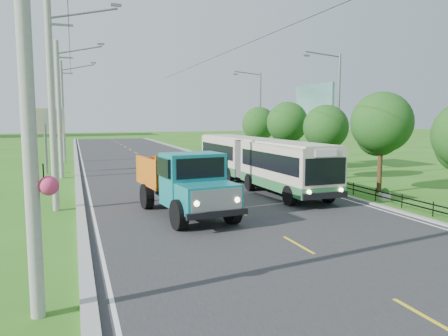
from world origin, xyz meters
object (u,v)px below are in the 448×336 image
streetlight_far (259,113)px  pole_far (63,111)px  streetlight_mid (336,112)px  planter_far (264,165)px  dump_truck (185,179)px  planter_near (385,195)px  billboard_left (45,125)px  billboard_right (314,107)px  tree_third (381,126)px  planter_mid (310,176)px  pole_nearest (30,97)px  tree_back (259,126)px  pole_near (53,105)px  tree_fourth (325,130)px  bus (257,158)px  tree_fifth (287,125)px  pole_mid (60,109)px

streetlight_far → pole_far: bearing=165.2°
streetlight_mid → planter_far: bearing=104.3°
pole_far → dump_truck: pole_far is taller
pole_far → streetlight_mid: pole_far is taller
streetlight_far → planter_near: (-2.04, -22.00, -4.62)m
billboard_left → billboard_right: billboard_right is taller
tree_third → planter_mid: bearing=102.1°
pole_nearest → tree_back: 34.33m
planter_mid → billboard_right: 8.68m
streetlight_far → billboard_right: streetlight_far is taller
pole_near → streetlight_mid: bearing=14.8°
planter_mid → billboard_right: bearing=58.3°
tree_back → streetlight_far: bearing=67.1°
dump_truck → tree_back: bearing=51.1°
pole_near → planter_mid: (16.86, 5.00, -4.81)m
pole_nearest → tree_back: pole_nearest is taller
tree_fourth → dump_truck: size_ratio=0.74×
billboard_right → dump_truck: (-14.93, -14.00, -3.67)m
pole_far → streetlight_mid: 26.80m
tree_back → billboard_left: bearing=-173.7°
pole_far → billboard_left: bearing=-97.8°
bus → streetlight_mid: bearing=8.9°
pole_far → tree_fifth: 22.25m
bus → billboard_left: bearing=138.4°
tree_fourth → planter_near: 8.87m
planter_near → bus: 8.36m
streetlight_mid → planter_far: (-2.04, 8.00, -4.62)m
pole_nearest → pole_near: bearing=90.1°
tree_fifth → tree_back: bearing=90.0°
billboard_left → dump_truck: (6.87, -18.00, -2.20)m
pole_nearest → pole_far: (-0.02, 36.00, 0.16)m
tree_fifth → bus: (-5.95, -7.39, -2.03)m
tree_third → tree_fourth: size_ratio=1.11×
planter_mid → pole_far: bearing=131.6°
streetlight_far → dump_truck: bearing=-121.1°
tree_fifth → planter_far: 4.21m
streetlight_mid → pole_nearest: bearing=-138.0°
pole_far → pole_nearest: bearing=-90.0°
tree_fourth → bus: (-5.95, -1.39, -1.76)m
pole_nearest → tree_third: bearing=31.6°
streetlight_far → dump_truck: (-13.27, -22.00, -3.23)m
bus → dump_truck: 9.40m
tree_fourth → planter_mid: size_ratio=8.06×
pole_mid → tree_fourth: bearing=-20.7°
streetlight_mid → bus: bearing=-169.5°
planter_near → streetlight_mid: bearing=75.7°
billboard_right → bus: billboard_right is taller
dump_truck → planter_near: bearing=-7.1°
planter_near → tree_fifth: bearing=84.9°
pole_nearest → tree_third: (18.10, 11.14, -0.95)m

